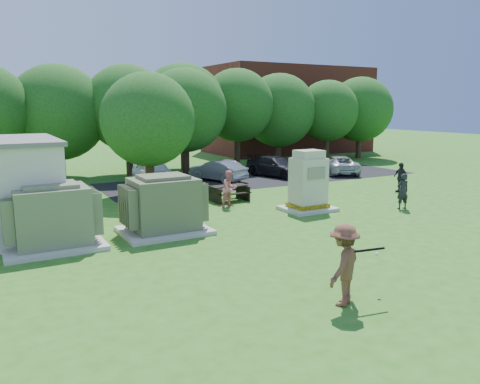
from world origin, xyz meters
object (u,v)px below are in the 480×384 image
transformer_right (164,206)px  person_walking_right (400,177)px  picnic_table (229,191)px  car_white (154,173)px  transformer_left (52,218)px  generator_cabinet (308,184)px  person_by_generator (403,191)px  car_dark (276,167)px  car_silver_b (338,165)px  person_at_picnic (230,189)px  car_silver_a (218,170)px  batter (344,265)px

transformer_right → person_walking_right: transformer_right is taller
picnic_table → transformer_right: bearing=-140.0°
car_white → transformer_left: bearing=-121.0°
generator_cabinet → person_by_generator: 4.18m
generator_cabinet → car_dark: 9.77m
picnic_table → car_silver_b: car_silver_b is taller
person_at_picnic → car_silver_a: 7.38m
batter → person_walking_right: batter is taller
batter → person_walking_right: 15.21m
transformer_right → generator_cabinet: bearing=3.7°
car_dark → car_silver_b: car_dark is taller
generator_cabinet → car_silver_a: (0.16, 9.08, -0.51)m
person_by_generator → car_silver_a: person_by_generator is taller
person_walking_right → car_dark: bearing=-156.2°
person_by_generator → person_walking_right: person_by_generator is taller
batter → car_white: (1.37, 17.21, -0.19)m
batter → car_silver_a: 18.11m
transformer_right → batter: bearing=-79.5°
batter → car_silver_a: batter is taller
transformer_left → car_dark: (14.52, 9.25, -0.34)m
person_walking_right → car_silver_a: 10.38m
batter → car_dark: (9.38, 17.03, -0.31)m
transformer_right → car_white: transformer_right is taller
transformer_right → car_silver_b: transformer_right is taller
picnic_table → generator_cabinet: bearing=-59.5°
generator_cabinet → person_at_picnic: generator_cabinet is taller
batter → person_walking_right: size_ratio=1.21×
person_at_picnic → car_silver_a: (2.78, 6.83, -0.20)m
person_by_generator → car_white: 13.20m
car_silver_a → car_silver_b: car_silver_a is taller
transformer_right → person_at_picnic: bearing=33.6°
transformer_left → person_at_picnic: (7.74, 2.68, -0.15)m
person_at_picnic → car_silver_a: person_at_picnic is taller
transformer_right → car_dark: bearing=40.5°
generator_cabinet → car_silver_b: size_ratio=0.61×
transformer_right → car_silver_b: (15.17, 8.43, -0.38)m
person_walking_right → car_silver_b: size_ratio=0.37×
transformer_left → transformer_right: (3.70, 0.00, 0.00)m
transformer_left → person_walking_right: bearing=5.1°
picnic_table → car_silver_a: 6.05m
person_by_generator → generator_cabinet: bearing=-14.1°
person_by_generator → car_white: (-7.61, 10.78, -0.04)m
car_silver_b → generator_cabinet: bearing=67.2°
car_dark → picnic_table: bearing=-155.1°
generator_cabinet → person_at_picnic: bearing=139.3°
generator_cabinet → person_at_picnic: (-2.62, 2.25, -0.32)m
car_dark → car_silver_b: (4.35, -0.83, -0.04)m
person_by_generator → car_silver_a: (-3.61, 10.86, -0.16)m
car_dark → transformer_right: bearing=-155.5°
transformer_left → car_silver_a: bearing=42.1°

